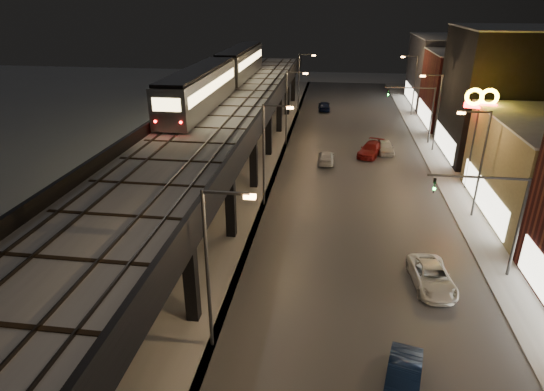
{
  "coord_description": "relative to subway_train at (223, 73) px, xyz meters",
  "views": [
    {
      "loc": [
        5.04,
        -5.34,
        17.02
      ],
      "look_at": [
        1.29,
        21.8,
        5.0
      ],
      "focal_mm": 30.0,
      "sensor_mm": 36.0,
      "label": 1
    }
  ],
  "objects": [
    {
      "name": "road_surface",
      "position": [
        16.0,
        -14.67,
        -8.51
      ],
      "size": [
        17.0,
        120.0,
        0.06
      ],
      "primitive_type": "cube",
      "color": "#46474D",
      "rests_on": "ground"
    },
    {
      "name": "sidewalk_right",
      "position": [
        26.0,
        -14.67,
        -8.47
      ],
      "size": [
        4.0,
        120.0,
        0.14
      ],
      "primitive_type": "cube",
      "color": "#9FA1A8",
      "rests_on": "ground"
    },
    {
      "name": "under_viaduct_pavement",
      "position": [
        2.5,
        -14.67,
        -8.51
      ],
      "size": [
        11.0,
        120.0,
        0.06
      ],
      "primitive_type": "cube",
      "color": "#9FA1A8",
      "rests_on": "ground"
    },
    {
      "name": "elevated_viaduct",
      "position": [
        2.5,
        -17.83,
        -2.93
      ],
      "size": [
        9.0,
        100.0,
        6.3
      ],
      "color": "black",
      "rests_on": "ground"
    },
    {
      "name": "viaduct_trackbed",
      "position": [
        2.49,
        -17.7,
        -2.16
      ],
      "size": [
        8.4,
        100.0,
        0.32
      ],
      "color": "#B2B7C1",
      "rests_on": "elevated_viaduct"
    },
    {
      "name": "viaduct_parapet_streetside",
      "position": [
        6.85,
        -17.67,
        -1.69
      ],
      "size": [
        0.3,
        100.0,
        1.1
      ],
      "primitive_type": "cube",
      "color": "black",
      "rests_on": "elevated_viaduct"
    },
    {
      "name": "viaduct_parapet_far",
      "position": [
        -1.85,
        -17.67,
        -1.69
      ],
      "size": [
        0.3,
        100.0,
        1.1
      ],
      "primitive_type": "cube",
      "color": "black",
      "rests_on": "elevated_viaduct"
    },
    {
      "name": "building_d",
      "position": [
        32.49,
        -1.67,
        -1.47
      ],
      "size": [
        12.2,
        13.2,
        14.16
      ],
      "color": "black",
      "rests_on": "ground"
    },
    {
      "name": "building_e",
      "position": [
        32.49,
        12.33,
        -3.47
      ],
      "size": [
        12.2,
        12.2,
        10.16
      ],
      "color": "#4B1C14",
      "rests_on": "ground"
    },
    {
      "name": "building_f",
      "position": [
        32.49,
        26.33,
        -2.97
      ],
      "size": [
        12.2,
        16.2,
        11.16
      ],
      "color": "#37373F",
      "rests_on": "ground"
    },
    {
      "name": "streetlight_left_1",
      "position": [
        8.07,
        -36.67,
        -3.31
      ],
      "size": [
        2.57,
        0.28,
        9.0
      ],
      "color": "#38383A",
      "rests_on": "ground"
    },
    {
      "name": "streetlight_left_2",
      "position": [
        8.07,
        -18.67,
        -3.31
      ],
      "size": [
        2.57,
        0.28,
        9.0
      ],
      "color": "#38383A",
      "rests_on": "ground"
    },
    {
      "name": "streetlight_right_2",
      "position": [
        25.23,
        -18.67,
        -3.31
      ],
      "size": [
        2.56,
        0.28,
        9.0
      ],
      "color": "#38383A",
      "rests_on": "ground"
    },
    {
      "name": "streetlight_left_3",
      "position": [
        8.07,
        -0.67,
        -3.31
      ],
      "size": [
        2.57,
        0.28,
        9.0
      ],
      "color": "#38383A",
      "rests_on": "ground"
    },
    {
      "name": "streetlight_right_3",
      "position": [
        25.23,
        -0.67,
        -3.31
      ],
      "size": [
        2.56,
        0.28,
        9.0
      ],
      "color": "#38383A",
      "rests_on": "ground"
    },
    {
      "name": "streetlight_left_4",
      "position": [
        8.07,
        17.33,
        -3.31
      ],
      "size": [
        2.57,
        0.28,
        9.0
      ],
      "color": "#38383A",
      "rests_on": "ground"
    },
    {
      "name": "streetlight_right_4",
      "position": [
        25.23,
        17.33,
        -3.31
      ],
      "size": [
        2.56,
        0.28,
        9.0
      ],
      "color": "#38383A",
      "rests_on": "ground"
    },
    {
      "name": "traffic_light_rig_a",
      "position": [
        24.34,
        -27.67,
        -4.05
      ],
      "size": [
        6.1,
        0.34,
        7.0
      ],
      "color": "#38383A",
      "rests_on": "ground"
    },
    {
      "name": "traffic_light_rig_b",
      "position": [
        24.34,
        2.33,
        -4.05
      ],
      "size": [
        6.1,
        0.34,
        7.0
      ],
      "color": "#38383A",
      "rests_on": "ground"
    },
    {
      "name": "subway_train",
      "position": [
        0.0,
        0.0,
        0.0
      ],
      "size": [
        3.24,
        39.73,
        3.88
      ],
      "color": "gray",
      "rests_on": "viaduct_trackbed"
    },
    {
      "name": "car_mid_dark",
      "position": [
        12.96,
        -6.81,
        -7.92
      ],
      "size": [
        1.76,
        4.32,
        1.25
      ],
      "primitive_type": "imported",
      "rotation": [
        0.0,
        0.0,
        3.14
      ],
      "color": "silver",
      "rests_on": "ground"
    },
    {
      "name": "car_far_white",
      "position": [
        11.92,
        18.55,
        -7.78
      ],
      "size": [
        2.08,
        4.57,
        1.52
      ],
      "primitive_type": "imported",
      "rotation": [
        0.0,
        0.0,
        3.21
      ],
      "color": "black",
      "rests_on": "ground"
    },
    {
      "name": "car_onc_silver",
      "position": [
        17.38,
        -38.54,
        -7.83
      ],
      "size": [
        2.41,
        4.55,
        1.43
      ],
      "primitive_type": "imported",
      "rotation": [
        0.0,
        0.0,
        -0.22
      ],
      "color": "#0B1837",
      "rests_on": "ground"
    },
    {
      "name": "car_onc_dark",
      "position": [
        20.26,
        -29.59,
        -7.85
      ],
      "size": [
        2.73,
        5.18,
        1.39
      ],
      "primitive_type": "imported",
      "rotation": [
        0.0,
        0.0,
        0.09
      ],
      "color": "white",
      "rests_on": "ground"
    },
    {
      "name": "car_onc_white",
      "position": [
        18.01,
        -3.6,
        -7.8
      ],
      "size": [
        3.69,
        5.55,
        1.49
      ],
      "primitive_type": "imported",
      "rotation": [
        0.0,
        0.0,
        -0.34
      ],
      "color": "maroon",
      "rests_on": "ground"
    },
    {
      "name": "car_onc_red",
      "position": [
        19.72,
        -2.4,
        -7.79
      ],
      "size": [
        2.07,
        4.51,
        1.5
      ],
      "primitive_type": "imported",
      "rotation": [
        0.0,
        0.0,
        0.07
      ],
      "color": "silver",
      "rests_on": "ground"
    },
    {
      "name": "sign_mcdonalds",
      "position": [
        26.5,
        -12.38,
        -0.78
      ],
      "size": [
        2.87,
        0.64,
        9.62
      ],
      "color": "#38383A",
      "rests_on": "ground"
    }
  ]
}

